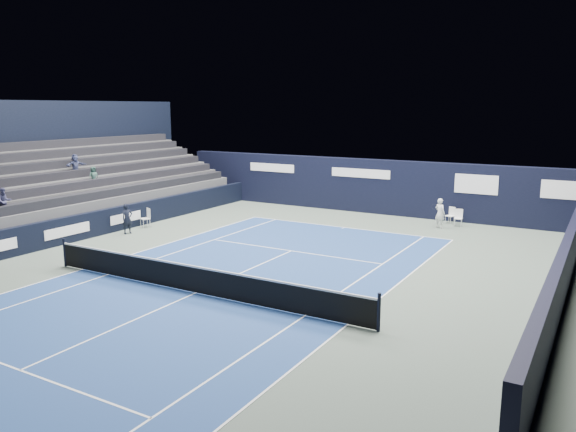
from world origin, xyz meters
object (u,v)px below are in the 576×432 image
object	(u,v)px
folding_chair_back_a	(451,212)
folding_chair_back_b	(458,216)
tennis_net	(195,278)
line_judge_chair	(147,216)
tennis_player	(440,213)

from	to	relation	value
folding_chair_back_a	folding_chair_back_b	xyz separation A→B (m)	(0.50, -0.56, -0.08)
folding_chair_back_a	tennis_net	size ratio (longest dim) A/B	0.07
folding_chair_back_b	tennis_net	distance (m)	15.94
folding_chair_back_a	tennis_net	bearing A→B (deg)	-83.68
line_judge_chair	tennis_player	bearing A→B (deg)	53.67
tennis_player	tennis_net	bearing A→B (deg)	-106.47
folding_chair_back_b	tennis_player	size ratio (longest dim) A/B	0.58
folding_chair_back_a	folding_chair_back_b	world-z (taller)	folding_chair_back_b
folding_chair_back_b	line_judge_chair	bearing A→B (deg)	-156.15
folding_chair_back_a	line_judge_chair	size ratio (longest dim) A/B	0.90
folding_chair_back_a	line_judge_chair	bearing A→B (deg)	-124.37
line_judge_chair	tennis_net	size ratio (longest dim) A/B	0.08
folding_chair_back_b	tennis_net	size ratio (longest dim) A/B	0.07
folding_chair_back_b	line_judge_chair	size ratio (longest dim) A/B	0.91
tennis_player	line_judge_chair	bearing A→B (deg)	-150.72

